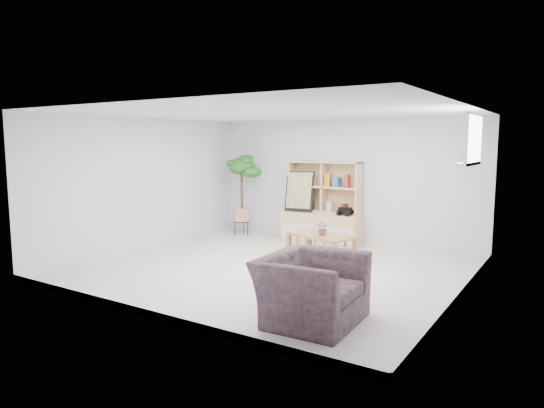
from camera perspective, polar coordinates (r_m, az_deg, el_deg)
The scene contains 14 objects.
floor at distance 7.55m, azimuth 0.02°, elevation -7.76°, with size 5.50×5.00×0.01m, color beige.
ceiling at distance 7.31m, azimuth 0.02°, elevation 10.73°, with size 5.50×5.00×0.01m, color white.
walls at distance 7.33m, azimuth 0.02°, elevation 1.33°, with size 5.51×5.01×2.40m.
baseboard at distance 7.54m, azimuth 0.02°, elevation -7.40°, with size 5.50×5.00×0.10m, color silver, non-canonical shape.
window at distance 6.85m, azimuth 22.71°, elevation 7.06°, with size 0.10×0.98×0.68m, color #D0E7FF, non-canonical shape.
window_sill at distance 6.87m, azimuth 22.09°, elevation 4.42°, with size 0.14×1.00×0.04m, color silver.
storage_unit at distance 9.46m, azimuth 5.86°, elevation 0.16°, with size 1.59×0.54×1.59m, color tan, non-canonical shape.
poster at distance 9.59m, azimuth 3.26°, elevation 1.50°, with size 0.58×0.13×0.80m, color yellow, non-canonical shape.
toy_truck at distance 9.16m, azimuth 8.60°, elevation -0.81°, with size 0.33×0.23×0.18m, color black, non-canonical shape.
coffee_table at distance 8.14m, azimuth 5.80°, elevation -5.10°, with size 1.08×0.59×0.44m, color #8B6442, non-canonical shape.
table_plant at distance 7.94m, azimuth 6.04°, elevation -2.89°, with size 0.22×0.19×0.24m, color #1F5E1B.
floor_tree at distance 10.22m, azimuth -3.56°, elevation 1.03°, with size 0.63×0.63×1.71m, color #125D14, non-canonical shape.
armchair at distance 5.37m, azimuth 4.67°, elevation -9.38°, with size 1.13×0.99×0.84m, color #15163F.
sill_plant at distance 6.79m, azimuth 22.03°, elevation 5.56°, with size 0.13×0.10×0.23m, color #125D14.
Camera 1 is at (3.94, -6.14, 1.95)m, focal length 32.00 mm.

